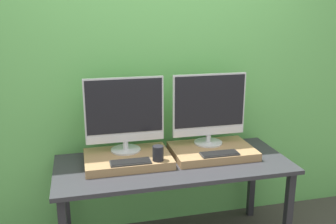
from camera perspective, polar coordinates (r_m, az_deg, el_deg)
The scene contains 9 objects.
wall_back at distance 2.96m, azimuth -1.19°, elevation 6.19°, with size 8.00×0.04×2.60m.
workbench at distance 2.76m, azimuth 0.84°, elevation -9.03°, with size 1.69×0.71×0.70m.
wooden_riser_left at distance 2.73m, azimuth -6.17°, elevation -7.10°, with size 0.61×0.43×0.06m.
monitor_left at distance 2.72m, azimuth -6.63°, elevation -0.22°, with size 0.57×0.22×0.55m.
keyboard_left at distance 2.58m, azimuth -5.74°, elevation -7.59°, with size 0.28×0.10×0.01m.
mug at distance 2.59m, azimuth -1.53°, elevation -6.31°, with size 0.08×0.08×0.10m.
wooden_riser_right at distance 2.88m, azimuth 6.74°, elevation -5.92°, with size 0.61×0.43×0.06m.
monitor_right at distance 2.86m, azimuth 6.30°, elevation 0.61°, with size 0.57×0.22×0.55m.
keyboard_right at distance 2.74m, azimuth 7.86°, elevation -6.30°, with size 0.28×0.10×0.01m.
Camera 1 is at (-0.64, -2.08, 1.77)m, focal length 40.00 mm.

